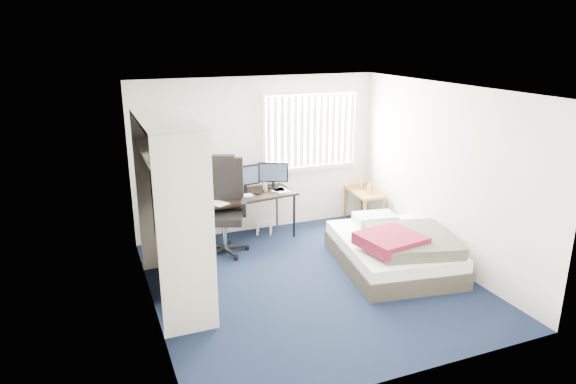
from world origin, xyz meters
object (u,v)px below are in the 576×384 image
at_px(desk, 245,192).
at_px(bed, 394,249).
at_px(nightstand, 364,195).
at_px(office_chair, 224,216).

bearing_deg(desk, bed, -48.17).
bearing_deg(nightstand, office_chair, -174.27).
xyz_separation_m(desk, bed, (1.59, -1.78, -0.51)).
relative_size(desk, nightstand, 1.86).
relative_size(desk, office_chair, 1.12).
relative_size(office_chair, bed, 0.70).
distance_m(desk, bed, 2.44).
height_order(desk, office_chair, office_chair).
xyz_separation_m(desk, office_chair, (-0.43, -0.32, -0.23)).
xyz_separation_m(desk, nightstand, (2.09, -0.07, -0.27)).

